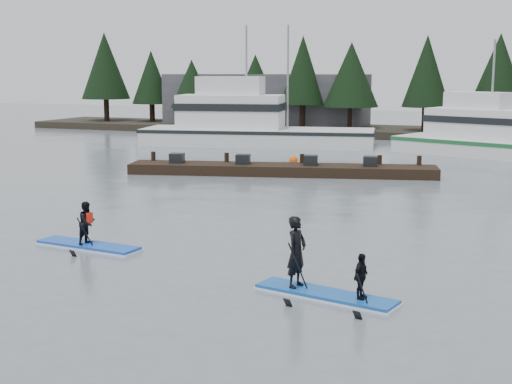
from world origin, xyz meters
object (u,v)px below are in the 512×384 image
(floating_dock, at_px, (281,170))
(paddleboard_solo, at_px, (88,233))
(paddleboard_duo, at_px, (318,271))
(fishing_boat_medium, at_px, (493,147))
(fishing_boat_large, at_px, (251,135))

(floating_dock, xyz_separation_m, paddleboard_solo, (-0.31, -16.64, 0.18))
(paddleboard_solo, distance_m, paddleboard_duo, 8.03)
(fishing_boat_medium, distance_m, paddleboard_solo, 30.72)
(floating_dock, bearing_deg, fishing_boat_medium, 38.32)
(fishing_boat_large, height_order, paddleboard_solo, fishing_boat_large)
(paddleboard_duo, bearing_deg, paddleboard_solo, 178.17)
(fishing_boat_medium, distance_m, floating_dock, 15.74)
(fishing_boat_medium, bearing_deg, fishing_boat_large, -162.00)
(floating_dock, bearing_deg, paddleboard_solo, -104.84)
(fishing_boat_large, xyz_separation_m, fishing_boat_medium, (16.67, -0.79, -0.15))
(paddleboard_solo, xyz_separation_m, paddleboard_duo, (7.79, -1.94, 0.15))
(floating_dock, distance_m, paddleboard_solo, 16.65)
(fishing_boat_large, relative_size, paddleboard_solo, 4.94)
(fishing_boat_medium, bearing_deg, paddleboard_solo, -88.24)
(fishing_boat_large, height_order, paddleboard_duo, fishing_boat_large)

